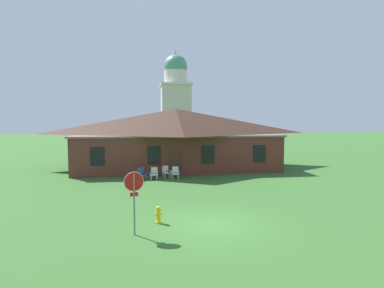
% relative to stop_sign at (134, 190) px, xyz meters
% --- Properties ---
extents(ground_plane, '(200.00, 200.00, 0.00)m').
position_rel_stop_sign_xyz_m(ground_plane, '(3.36, 0.88, -1.85)').
color(ground_plane, '#336028').
extents(brick_building, '(19.11, 10.40, 5.82)m').
position_rel_stop_sign_xyz_m(brick_building, '(3.36, 18.35, 1.11)').
color(brick_building, brown).
rests_on(brick_building, ground).
extents(dome_tower, '(5.18, 5.18, 16.48)m').
position_rel_stop_sign_xyz_m(dome_tower, '(5.24, 39.63, 5.57)').
color(dome_tower, beige).
rests_on(dome_tower, ground).
extents(stop_sign, '(0.79, 0.20, 2.62)m').
position_rel_stop_sign_xyz_m(stop_sign, '(0.00, 0.00, 0.00)').
color(stop_sign, slate).
rests_on(stop_sign, ground).
extents(lawn_chair_by_porch, '(0.82, 0.86, 0.96)m').
position_rel_stop_sign_xyz_m(lawn_chair_by_porch, '(0.03, 11.81, -1.36)').
color(lawn_chair_by_porch, '#2D5693').
rests_on(lawn_chair_by_porch, ground).
extents(lawn_chair_near_door, '(0.68, 0.71, 0.96)m').
position_rel_stop_sign_xyz_m(lawn_chair_near_door, '(1.03, 11.95, -1.36)').
color(lawn_chair_near_door, white).
rests_on(lawn_chair_near_door, ground).
extents(lawn_chair_left_end, '(0.75, 0.81, 0.96)m').
position_rel_stop_sign_xyz_m(lawn_chair_left_end, '(2.01, 12.59, -1.36)').
color(lawn_chair_left_end, white).
rests_on(lawn_chair_left_end, ground).
extents(lawn_chair_middle, '(0.67, 0.71, 0.96)m').
position_rel_stop_sign_xyz_m(lawn_chair_middle, '(2.73, 12.03, -1.36)').
color(lawn_chair_middle, white).
rests_on(lawn_chair_middle, ground).
extents(fire_hydrant, '(0.36, 0.28, 0.79)m').
position_rel_stop_sign_xyz_m(fire_hydrant, '(1.02, 1.35, -1.48)').
color(fire_hydrant, gold).
rests_on(fire_hydrant, ground).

